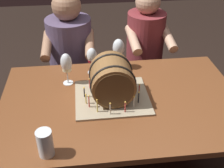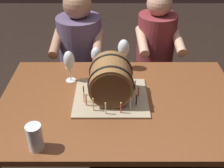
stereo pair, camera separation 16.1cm
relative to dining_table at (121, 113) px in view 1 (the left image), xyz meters
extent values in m
cube|color=brown|center=(0.00, 0.00, 0.08)|extent=(1.41, 0.91, 0.03)
cube|color=brown|center=(-0.65, 0.39, -0.28)|extent=(0.07, 0.07, 0.69)
cube|color=brown|center=(0.65, 0.39, -0.28)|extent=(0.07, 0.07, 0.69)
cube|color=tan|center=(-0.05, 0.02, 0.11)|extent=(0.43, 0.38, 0.01)
cylinder|color=brown|center=(-0.05, 0.02, 0.23)|extent=(0.24, 0.24, 0.24)
cylinder|color=#4F371E|center=(-0.05, -0.10, 0.23)|extent=(0.21, 0.00, 0.21)
cylinder|color=#4F371E|center=(-0.05, 0.14, 0.23)|extent=(0.21, 0.00, 0.21)
torus|color=black|center=(-0.05, -0.04, 0.23)|extent=(0.26, 0.01, 0.26)
torus|color=black|center=(-0.05, 0.09, 0.23)|extent=(0.26, 0.01, 0.26)
cylinder|color=#D64C47|center=(0.11, 0.03, 0.15)|extent=(0.01, 0.01, 0.06)
sphere|color=#F9C64C|center=(0.11, 0.03, 0.18)|extent=(0.01, 0.01, 0.01)
cylinder|color=black|center=(0.09, 0.09, 0.14)|extent=(0.01, 0.01, 0.06)
sphere|color=#F9C64C|center=(0.09, 0.09, 0.17)|extent=(0.01, 0.01, 0.01)
cylinder|color=black|center=(0.05, 0.15, 0.15)|extent=(0.01, 0.01, 0.07)
sphere|color=#F9C64C|center=(0.05, 0.15, 0.19)|extent=(0.01, 0.01, 0.01)
cylinder|color=#D64C47|center=(-0.01, 0.18, 0.14)|extent=(0.01, 0.01, 0.06)
sphere|color=#F9C64C|center=(-0.01, 0.18, 0.18)|extent=(0.01, 0.01, 0.01)
cylinder|color=silver|center=(-0.06, 0.18, 0.14)|extent=(0.01, 0.01, 0.06)
sphere|color=#F9C64C|center=(-0.06, 0.18, 0.18)|extent=(0.01, 0.01, 0.01)
cylinder|color=black|center=(-0.15, 0.15, 0.15)|extent=(0.01, 0.01, 0.06)
sphere|color=#F9C64C|center=(-0.15, 0.15, 0.18)|extent=(0.01, 0.01, 0.01)
cylinder|color=#D64C47|center=(-0.18, 0.13, 0.14)|extent=(0.01, 0.01, 0.06)
sphere|color=#F9C64C|center=(-0.18, 0.13, 0.18)|extent=(0.01, 0.01, 0.01)
cylinder|color=black|center=(-0.21, 0.04, 0.14)|extent=(0.01, 0.01, 0.06)
sphere|color=#F9C64C|center=(-0.21, 0.04, 0.18)|extent=(0.01, 0.01, 0.01)
cylinder|color=#EAD666|center=(-0.21, -0.02, 0.14)|extent=(0.01, 0.01, 0.06)
sphere|color=#F9C64C|center=(-0.21, -0.02, 0.18)|extent=(0.01, 0.01, 0.01)
cylinder|color=#D64C47|center=(-0.19, -0.06, 0.15)|extent=(0.01, 0.01, 0.07)
sphere|color=#F9C64C|center=(-0.19, -0.06, 0.19)|extent=(0.01, 0.01, 0.01)
cylinder|color=#EAD666|center=(-0.15, -0.10, 0.15)|extent=(0.01, 0.01, 0.07)
sphere|color=#F9C64C|center=(-0.15, -0.10, 0.19)|extent=(0.01, 0.01, 0.01)
cylinder|color=silver|center=(-0.08, -0.13, 0.15)|extent=(0.01, 0.01, 0.07)
sphere|color=#F9C64C|center=(-0.08, -0.13, 0.19)|extent=(0.01, 0.01, 0.01)
cylinder|color=#D64C47|center=(0.00, -0.12, 0.14)|extent=(0.01, 0.01, 0.06)
sphere|color=#F9C64C|center=(0.00, -0.12, 0.18)|extent=(0.01, 0.01, 0.01)
cylinder|color=silver|center=(0.05, -0.10, 0.15)|extent=(0.01, 0.01, 0.07)
sphere|color=#F9C64C|center=(0.05, -0.10, 0.19)|extent=(0.01, 0.01, 0.01)
cylinder|color=black|center=(0.09, -0.05, 0.15)|extent=(0.01, 0.01, 0.07)
sphere|color=#F9C64C|center=(0.09, -0.05, 0.18)|extent=(0.01, 0.01, 0.01)
cylinder|color=white|center=(0.03, 0.38, 0.10)|extent=(0.07, 0.07, 0.00)
cylinder|color=white|center=(0.03, 0.38, 0.15)|extent=(0.01, 0.01, 0.09)
ellipsoid|color=white|center=(0.03, 0.38, 0.25)|extent=(0.08, 0.08, 0.12)
cylinder|color=white|center=(-0.31, 0.21, 0.10)|extent=(0.06, 0.06, 0.00)
cylinder|color=white|center=(-0.31, 0.21, 0.15)|extent=(0.01, 0.01, 0.09)
ellipsoid|color=white|center=(-0.31, 0.21, 0.25)|extent=(0.07, 0.07, 0.12)
cylinder|color=beige|center=(-0.31, 0.21, 0.21)|extent=(0.06, 0.06, 0.03)
cylinder|color=white|center=(-0.15, 0.33, 0.10)|extent=(0.06, 0.06, 0.00)
cylinder|color=white|center=(-0.15, 0.33, 0.14)|extent=(0.01, 0.01, 0.08)
ellipsoid|color=white|center=(-0.15, 0.33, 0.23)|extent=(0.07, 0.07, 0.10)
cylinder|color=maroon|center=(-0.15, 0.33, 0.20)|extent=(0.05, 0.05, 0.03)
cylinder|color=white|center=(-0.40, -0.37, 0.17)|extent=(0.07, 0.07, 0.14)
cylinder|color=#C6842D|center=(-0.40, -0.37, 0.14)|extent=(0.07, 0.07, 0.08)
cylinder|color=white|center=(-0.40, -0.37, 0.19)|extent=(0.07, 0.07, 0.01)
cube|color=#372D40|center=(-0.31, 0.77, -0.40)|extent=(0.34, 0.32, 0.45)
cylinder|color=#5B4C6B|center=(-0.31, 0.77, 0.07)|extent=(0.37, 0.37, 0.49)
sphere|color=#A87A5B|center=(-0.31, 0.77, 0.42)|extent=(0.22, 0.22, 0.22)
cylinder|color=#A87A5B|center=(-0.15, 0.63, 0.17)|extent=(0.08, 0.31, 0.14)
cylinder|color=#A87A5B|center=(-0.47, 0.64, 0.17)|extent=(0.08, 0.31, 0.14)
cube|color=#4C1B1E|center=(0.31, 0.77, -0.40)|extent=(0.34, 0.32, 0.45)
cylinder|color=maroon|center=(0.31, 0.77, 0.08)|extent=(0.32, 0.32, 0.51)
sphere|color=tan|center=(0.31, 0.77, 0.42)|extent=(0.19, 0.19, 0.19)
cylinder|color=tan|center=(0.45, 0.64, 0.18)|extent=(0.09, 0.31, 0.14)
cylinder|color=tan|center=(0.18, 0.63, 0.18)|extent=(0.09, 0.31, 0.14)
camera|label=1|loc=(-0.21, -1.31, 1.10)|focal=45.52mm
camera|label=2|loc=(-0.05, -1.32, 1.10)|focal=45.52mm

